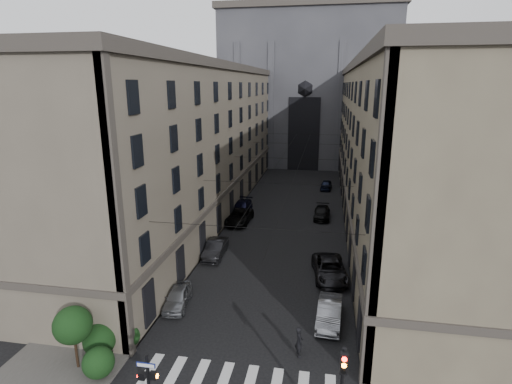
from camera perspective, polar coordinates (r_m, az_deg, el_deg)
The scene contains 17 objects.
sidewalk_left at distance 54.18m, azimuth -6.40°, elevation -2.42°, with size 7.00×80.00×0.15m, color #383533.
sidewalk_right at distance 52.44m, azimuth 16.25°, elevation -3.55°, with size 7.00×80.00×0.15m, color #383533.
zebra_crossing at distance 25.06m, azimuth -2.83°, elevation -25.56°, with size 11.00×3.20×0.01m, color beige.
building_left at distance 53.07m, azimuth -9.76°, elevation 7.35°, with size 13.60×60.60×18.85m.
building_right at distance 50.78m, azimuth 20.34°, elevation 6.29°, with size 13.60×60.60×18.85m.
gothic_tower at distance 88.56m, azimuth 7.51°, elevation 15.96°, with size 35.00×23.00×58.00m.
shrub_cluster at distance 26.94m, azimuth -22.36°, elevation -18.79°, with size 3.90×4.40×3.90m.
tram_wires at distance 50.14m, azimuth 4.87°, elevation 4.64°, with size 14.00×60.00×0.43m.
car_left_near at distance 31.89m, azimuth -11.13°, elevation -14.50°, with size 1.69×4.21×1.43m, color slate.
car_left_midnear at distance 39.58m, azimuth -5.83°, elevation -8.05°, with size 1.70×4.87×1.60m, color black.
car_left_midfar at distance 48.57m, azimuth -2.40°, elevation -3.54°, with size 2.61×5.67×1.58m, color black.
car_left_far at distance 52.43m, azimuth -2.07°, elevation -2.15°, with size 2.14×5.26×1.53m, color black.
car_right_near at distance 29.85m, azimuth 10.42°, elevation -16.57°, with size 1.64×4.70×1.55m, color gray.
car_right_midnear at distance 35.87m, azimuth 10.50°, elevation -10.76°, with size 2.73×5.91×1.64m, color black.
car_right_midfar at distance 50.98m, azimuth 9.41°, elevation -2.93°, with size 1.96×4.83×1.40m, color black.
car_right_far at distance 64.97m, azimuth 9.98°, elevation 0.98°, with size 1.65×4.11×1.40m, color black.
pedestrian at distance 26.42m, azimuth 6.17°, elevation -20.46°, with size 0.73×0.48×1.99m, color black.
Camera 1 is at (4.42, -13.48, 16.34)m, focal length 28.00 mm.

